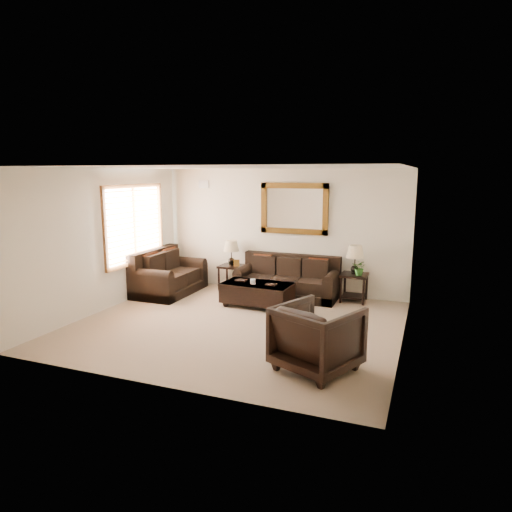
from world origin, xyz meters
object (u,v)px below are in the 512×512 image
at_px(sofa, 288,282).
at_px(end_table_left, 231,258).
at_px(loveseat, 167,277).
at_px(end_table_right, 355,265).
at_px(armchair, 317,335).
at_px(coffee_table, 257,292).

relative_size(sofa, end_table_left, 1.91).
xyz_separation_m(loveseat, end_table_right, (3.95, 0.78, 0.41)).
height_order(loveseat, end_table_right, end_table_right).
relative_size(end_table_left, end_table_right, 0.96).
distance_m(sofa, end_table_left, 1.44).
relative_size(sofa, loveseat, 1.26).
distance_m(sofa, armchair, 3.71).
bearing_deg(coffee_table, end_table_right, 33.28).
bearing_deg(end_table_right, end_table_left, 179.79).
height_order(sofa, loveseat, loveseat).
bearing_deg(coffee_table, end_table_left, 136.92).
height_order(end_table_left, end_table_right, end_table_right).
relative_size(end_table_right, armchair, 1.18).
bearing_deg(end_table_left, sofa, -5.29).
height_order(loveseat, end_table_left, end_table_left).
bearing_deg(armchair, end_table_left, -27.37).
distance_m(sofa, loveseat, 2.65).
distance_m(end_table_right, armchair, 3.53).
distance_m(sofa, end_table_right, 1.46).
height_order(coffee_table, armchair, armchair).
distance_m(loveseat, coffee_table, 2.23).
height_order(sofa, armchair, armchair).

